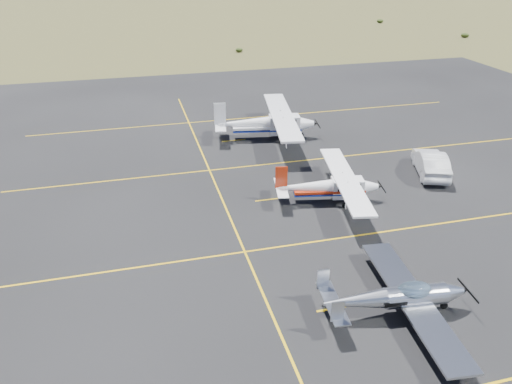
{
  "coord_description": "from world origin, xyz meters",
  "views": [
    {
      "loc": [
        -11.07,
        -19.81,
        14.86
      ],
      "look_at": [
        -4.41,
        5.7,
        1.6
      ],
      "focal_mm": 35.0,
      "sensor_mm": 36.0,
      "label": 1
    }
  ],
  "objects_px": {
    "aircraft_plain": "(267,123)",
    "sedan": "(431,163)",
    "aircraft_low_wing": "(399,297)",
    "aircraft_cessna": "(329,186)"
  },
  "relations": [
    {
      "from": "aircraft_low_wing",
      "to": "sedan",
      "type": "distance_m",
      "value": 16.22
    },
    {
      "from": "aircraft_plain",
      "to": "sedan",
      "type": "height_order",
      "value": "aircraft_plain"
    },
    {
      "from": "aircraft_cessna",
      "to": "sedan",
      "type": "bearing_deg",
      "value": 24.84
    },
    {
      "from": "aircraft_cessna",
      "to": "aircraft_plain",
      "type": "xyz_separation_m",
      "value": [
        -0.72,
        11.97,
        0.3
      ]
    },
    {
      "from": "aircraft_low_wing",
      "to": "aircraft_cessna",
      "type": "relative_size",
      "value": 0.91
    },
    {
      "from": "sedan",
      "to": "aircraft_cessna",
      "type": "bearing_deg",
      "value": 34.6
    },
    {
      "from": "aircraft_plain",
      "to": "aircraft_low_wing",
      "type": "bearing_deg",
      "value": -81.24
    },
    {
      "from": "aircraft_low_wing",
      "to": "sedan",
      "type": "relative_size",
      "value": 1.76
    },
    {
      "from": "aircraft_low_wing",
      "to": "aircraft_plain",
      "type": "distance_m",
      "value": 22.82
    },
    {
      "from": "aircraft_cessna",
      "to": "sedan",
      "type": "distance_m",
      "value": 8.86
    }
  ]
}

